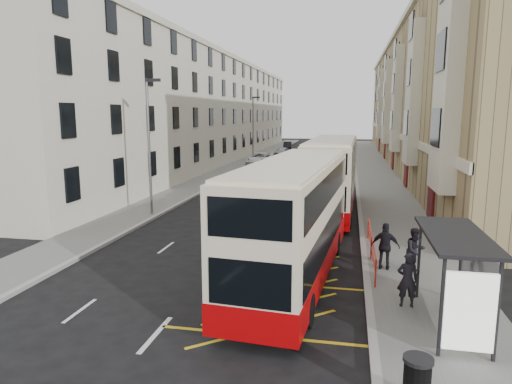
% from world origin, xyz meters
% --- Properties ---
extents(ground, '(200.00, 200.00, 0.00)m').
position_xyz_m(ground, '(0.00, 0.00, 0.00)').
color(ground, black).
rests_on(ground, ground).
extents(pavement_right, '(4.00, 120.00, 0.15)m').
position_xyz_m(pavement_right, '(8.00, 30.00, 0.07)').
color(pavement_right, slate).
rests_on(pavement_right, ground).
extents(pavement_left, '(3.00, 120.00, 0.15)m').
position_xyz_m(pavement_left, '(-7.50, 30.00, 0.07)').
color(pavement_left, slate).
rests_on(pavement_left, ground).
extents(kerb_right, '(0.25, 120.00, 0.15)m').
position_xyz_m(kerb_right, '(6.00, 30.00, 0.07)').
color(kerb_right, '#9A9B95').
rests_on(kerb_right, ground).
extents(kerb_left, '(0.25, 120.00, 0.15)m').
position_xyz_m(kerb_left, '(-6.00, 30.00, 0.07)').
color(kerb_left, '#9A9B95').
rests_on(kerb_left, ground).
extents(road_markings, '(10.00, 110.00, 0.01)m').
position_xyz_m(road_markings, '(0.00, 45.00, 0.01)').
color(road_markings, silver).
rests_on(road_markings, ground).
extents(terrace_right, '(10.75, 79.00, 15.25)m').
position_xyz_m(terrace_right, '(14.88, 45.38, 7.52)').
color(terrace_right, tan).
rests_on(terrace_right, ground).
extents(terrace_left, '(9.18, 79.00, 13.25)m').
position_xyz_m(terrace_left, '(-13.43, 45.50, 6.52)').
color(terrace_left, beige).
rests_on(terrace_left, ground).
extents(bus_shelter, '(1.65, 4.25, 2.70)m').
position_xyz_m(bus_shelter, '(8.34, -0.39, 2.14)').
color(bus_shelter, black).
rests_on(bus_shelter, pavement_right).
extents(guard_railing, '(0.06, 6.56, 1.01)m').
position_xyz_m(guard_railing, '(6.25, 5.75, 0.86)').
color(guard_railing, red).
rests_on(guard_railing, pavement_right).
extents(street_lamp_near, '(0.93, 0.18, 8.00)m').
position_xyz_m(street_lamp_near, '(-6.35, 12.00, 4.64)').
color(street_lamp_near, slate).
rests_on(street_lamp_near, pavement_left).
extents(street_lamp_far, '(0.93, 0.18, 8.00)m').
position_xyz_m(street_lamp_far, '(-6.35, 42.00, 4.64)').
color(street_lamp_far, slate).
rests_on(street_lamp_far, pavement_left).
extents(double_decker_front, '(3.53, 11.45, 4.50)m').
position_xyz_m(double_decker_front, '(3.32, 3.02, 2.29)').
color(double_decker_front, beige).
rests_on(double_decker_front, ground).
extents(double_decker_rear, '(3.03, 11.68, 4.63)m').
position_xyz_m(double_decker_rear, '(4.22, 15.02, 2.36)').
color(double_decker_rear, beige).
rests_on(double_decker_rear, ground).
extents(litter_bin, '(0.63, 0.63, 1.05)m').
position_xyz_m(litter_bin, '(6.74, -4.04, 0.69)').
color(litter_bin, black).
rests_on(litter_bin, pavement_right).
extents(pedestrian_near, '(0.65, 0.44, 1.75)m').
position_xyz_m(pedestrian_near, '(7.12, 1.06, 1.03)').
color(pedestrian_near, black).
rests_on(pedestrian_near, pavement_right).
extents(pedestrian_mid, '(1.05, 0.98, 1.73)m').
position_xyz_m(pedestrian_mid, '(7.79, 4.40, 1.02)').
color(pedestrian_mid, black).
rests_on(pedestrian_mid, pavement_right).
extents(pedestrian_far, '(1.14, 0.61, 1.84)m').
position_xyz_m(pedestrian_far, '(6.71, 4.53, 1.07)').
color(pedestrian_far, black).
rests_on(pedestrian_far, pavement_right).
extents(white_van, '(3.15, 5.65, 1.49)m').
position_xyz_m(white_van, '(-5.20, 40.58, 0.75)').
color(white_van, white).
rests_on(white_van, ground).
extents(car_silver, '(2.35, 4.20, 1.35)m').
position_xyz_m(car_silver, '(-4.13, 51.83, 0.68)').
color(car_silver, '#A7A9AF').
rests_on(car_silver, ground).
extents(car_dark, '(1.81, 4.10, 1.31)m').
position_xyz_m(car_dark, '(-5.20, 65.50, 0.65)').
color(car_dark, black).
rests_on(car_dark, ground).
extents(car_red, '(3.31, 5.76, 1.57)m').
position_xyz_m(car_red, '(4.12, 60.35, 0.79)').
color(car_red, '#A80D0A').
rests_on(car_red, ground).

